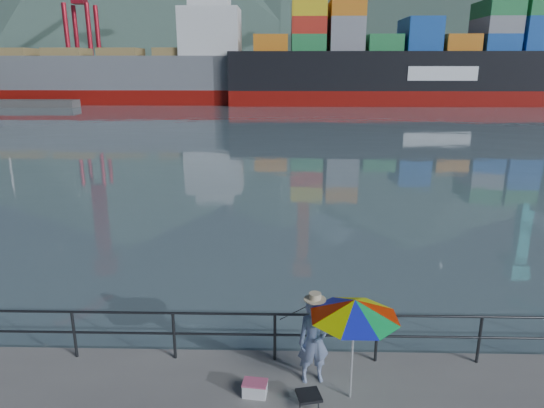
{
  "coord_description": "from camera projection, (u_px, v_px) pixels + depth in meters",
  "views": [
    {
      "loc": [
        1.15,
        -6.75,
        5.67
      ],
      "look_at": [
        0.84,
        6.0,
        2.0
      ],
      "focal_mm": 32.0,
      "sensor_mm": 36.0,
      "label": 1
    }
  ],
  "objects": [
    {
      "name": "beach_umbrella",
      "position": [
        355.0,
        309.0,
        8.11
      ],
      "size": [
        2.04,
        2.04,
        1.9
      ],
      "color": "white",
      "rests_on": "ground"
    },
    {
      "name": "cooler_bag",
      "position": [
        255.0,
        389.0,
        8.61
      ],
      "size": [
        0.45,
        0.33,
        0.24
      ],
      "primitive_type": "cube",
      "rotation": [
        0.0,
        0.0,
        -0.13
      ],
      "color": "silver",
      "rests_on": "ground"
    },
    {
      "name": "bulk_carrier",
      "position": [
        130.0,
        75.0,
        76.26
      ],
      "size": [
        46.36,
        8.02,
        14.5
      ],
      "color": "maroon",
      "rests_on": "ground"
    },
    {
      "name": "fisherman",
      "position": [
        314.0,
        341.0,
        8.84
      ],
      "size": [
        0.65,
        0.48,
        1.63
      ],
      "primitive_type": "imported",
      "rotation": [
        0.0,
        0.0,
        0.16
      ],
      "color": "navy",
      "rests_on": "ground"
    },
    {
      "name": "folding_stool",
      "position": [
        309.0,
        400.0,
        8.3
      ],
      "size": [
        0.47,
        0.47,
        0.26
      ],
      "color": "black",
      "rests_on": "ground"
    },
    {
      "name": "port_cranes",
      "position": [
        457.0,
        3.0,
        83.64
      ],
      "size": [
        116.0,
        28.0,
        38.4
      ],
      "color": "red",
      "rests_on": "ground"
    },
    {
      "name": "container_stacks",
      "position": [
        455.0,
        79.0,
        96.46
      ],
      "size": [
        58.0,
        8.4,
        7.8
      ],
      "color": "yellow",
      "rests_on": "ground"
    },
    {
      "name": "harbor_water",
      "position": [
        280.0,
        86.0,
        132.99
      ],
      "size": [
        500.0,
        280.0,
        0.0
      ],
      "primitive_type": "cube",
      "color": "slate",
      "rests_on": "ground"
    },
    {
      "name": "guardrail",
      "position": [
        224.0,
        335.0,
        9.57
      ],
      "size": [
        22.0,
        0.06,
        1.03
      ],
      "color": "#2D3033",
      "rests_on": "ground"
    },
    {
      "name": "fishing_rod",
      "position": [
        292.0,
        353.0,
        9.91
      ],
      "size": [
        0.53,
        1.7,
        1.25
      ],
      "primitive_type": "cylinder",
      "rotation": [
        0.96,
        0.0,
        0.3
      ],
      "color": "black",
      "rests_on": "ground"
    },
    {
      "name": "container_ship",
      "position": [
        444.0,
        64.0,
        74.17
      ],
      "size": [
        62.05,
        10.34,
        18.1
      ],
      "color": "maroon",
      "rests_on": "ground"
    },
    {
      "name": "far_dock",
      "position": [
        328.0,
        94.0,
        97.2
      ],
      "size": [
        200.0,
        40.0,
        0.4
      ],
      "primitive_type": "cube",
      "color": "#514F4C",
      "rests_on": "ground"
    }
  ]
}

